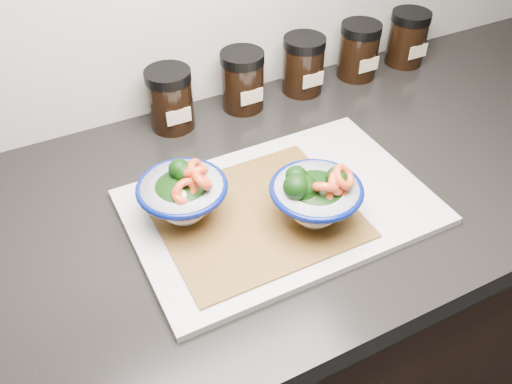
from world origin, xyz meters
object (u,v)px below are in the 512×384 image
bowl_right (316,197)px  spice_jar_e (407,38)px  spice_jar_d (359,51)px  spice_jar_a (170,99)px  cutting_board (280,207)px  spice_jar_c (303,65)px  spice_jar_b (243,80)px  bowl_left (184,194)px

bowl_right → spice_jar_e: bowl_right is taller
spice_jar_d → spice_jar_a: bearing=180.0°
bowl_right → spice_jar_e: size_ratio=1.19×
cutting_board → spice_jar_e: (0.47, 0.29, 0.05)m
spice_jar_c → spice_jar_e: size_ratio=1.00×
spice_jar_c → spice_jar_b: bearing=180.0°
bowl_left → spice_jar_c: 0.43m
spice_jar_b → bowl_left: bearing=-130.9°
cutting_board → spice_jar_e: bearing=31.7°
spice_jar_c → bowl_left: bearing=-144.4°
cutting_board → spice_jar_d: 0.45m
bowl_right → spice_jar_d: bearing=47.3°
bowl_left → bowl_right: 0.19m
spice_jar_e → bowl_right: bearing=-142.2°
bowl_left → spice_jar_e: (0.60, 0.25, -0.00)m
bowl_left → bowl_right: size_ratio=0.98×
spice_jar_a → spice_jar_d: size_ratio=1.00×
cutting_board → spice_jar_c: bearing=53.9°
spice_jar_d → spice_jar_b: bearing=180.0°
spice_jar_b → bowl_right: bearing=-98.7°
bowl_left → spice_jar_c: bowl_left is taller
spice_jar_b → spice_jar_c: (0.13, 0.00, 0.00)m
bowl_left → spice_jar_b: bearing=49.1°
bowl_right → spice_jar_b: (0.05, 0.34, -0.00)m
cutting_board → spice_jar_b: (0.08, 0.29, 0.05)m
spice_jar_a → spice_jar_e: bearing=0.0°
cutting_board → bowl_left: size_ratio=3.43×
spice_jar_c → spice_jar_d: 0.13m
spice_jar_e → spice_jar_a: bearing=180.0°
bowl_right → spice_jar_d: bowl_right is taller
spice_jar_d → bowl_right: bearing=-132.7°
cutting_board → spice_jar_d: (0.34, 0.29, 0.05)m
spice_jar_a → spice_jar_d: same height
spice_jar_a → spice_jar_d: 0.41m
cutting_board → bowl_right: 0.08m
bowl_right → spice_jar_c: (0.18, 0.34, -0.00)m
spice_jar_c → spice_jar_e: (0.26, 0.00, 0.00)m
spice_jar_b → spice_jar_d: (0.26, 0.00, 0.00)m
spice_jar_a → spice_jar_b: same height
spice_jar_b → spice_jar_c: size_ratio=1.00×
spice_jar_c → spice_jar_d: size_ratio=1.00×
spice_jar_b → spice_jar_c: 0.13m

